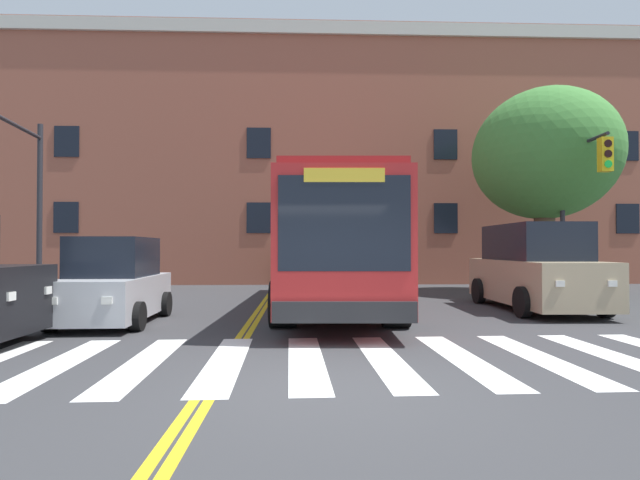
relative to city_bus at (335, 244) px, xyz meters
name	(u,v)px	position (x,y,z in m)	size (l,w,h in m)	color
ground_plane	(330,386)	(-0.60, -8.01, -1.80)	(120.00, 120.00, 0.00)	#38383A
crosswalk	(385,359)	(0.32, -6.60, -1.80)	(12.53, 4.01, 0.01)	white
lane_line_yellow_inner	(274,287)	(-2.12, 7.40, -1.80)	(0.12, 36.00, 0.01)	gold
lane_line_yellow_outer	(277,287)	(-1.96, 7.40, -1.80)	(0.12, 36.00, 0.01)	gold
city_bus	(335,244)	(0.00, 0.00, 0.00)	(3.25, 11.49, 3.30)	#B22323
car_silver_near_lane	(114,284)	(-5.15, -2.74, -0.93)	(2.00, 3.68, 1.92)	#B7BABF
car_tan_far_lane	(534,269)	(5.42, -0.71, -0.70)	(2.29, 5.15, 2.33)	tan
car_white_behind_bus	(307,266)	(-0.69, 9.12, -0.93)	(2.07, 4.28, 1.90)	white
traffic_light_near_corner	(579,187)	(8.01, 1.60, 1.84)	(0.36, 2.85, 5.53)	#28282D
traffic_light_far_corner	(19,176)	(-8.79, 0.05, 1.88)	(0.59, 3.44, 5.48)	#28282D
street_tree_curbside_large	(544,155)	(7.98, 3.84, 3.30)	(5.84, 6.50, 7.53)	brown
building_facade	(264,163)	(-2.89, 11.93, 4.33)	(43.22, 6.50, 12.26)	#9E5642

